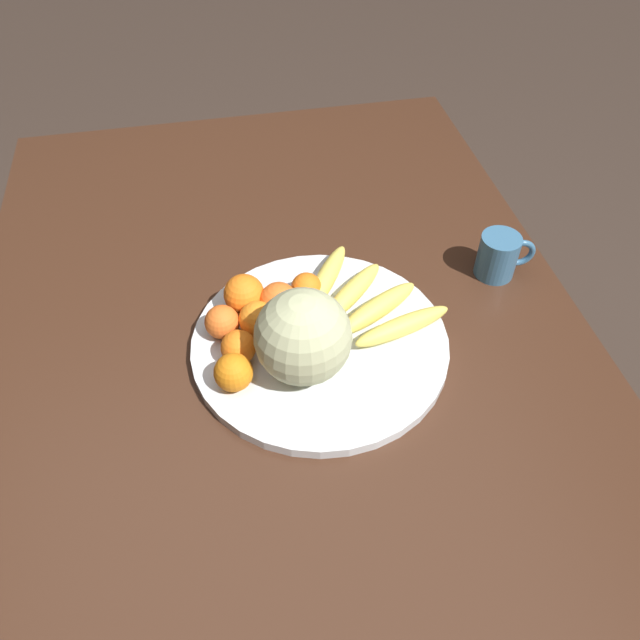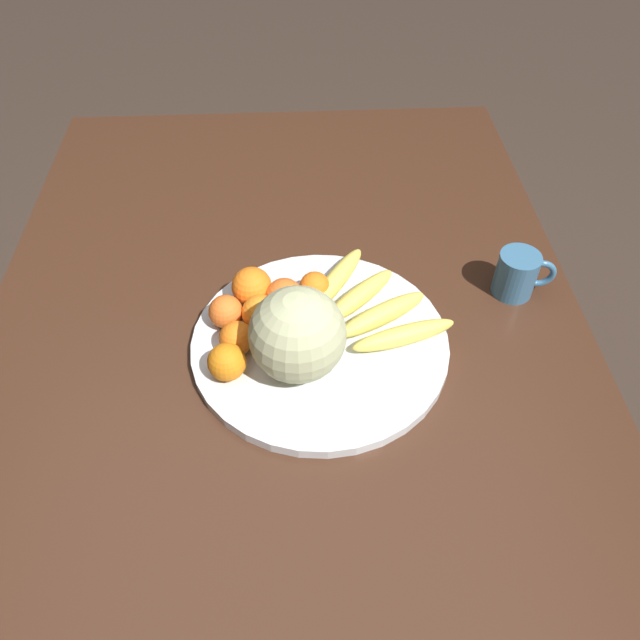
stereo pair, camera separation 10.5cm
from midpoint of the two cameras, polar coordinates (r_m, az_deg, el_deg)
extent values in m
plane|color=#382B23|center=(1.79, -4.20, -17.40)|extent=(12.00, 12.00, 0.00)
cube|color=#3D2316|center=(1.16, -6.20, -0.96)|extent=(1.51, 1.10, 0.04)
cube|color=#3D2316|center=(1.96, -21.42, 3.76)|extent=(0.07, 0.07, 0.74)
cube|color=#3D2316|center=(1.97, 5.84, 7.66)|extent=(0.07, 0.07, 0.74)
cylinder|color=silver|center=(1.09, -2.74, -2.29)|extent=(0.45, 0.45, 0.02)
torus|color=#47382D|center=(1.09, -2.75, -2.16)|extent=(0.45, 0.45, 0.01)
sphere|color=#B2B789|center=(0.98, -4.60, -1.71)|extent=(0.16, 0.16, 0.16)
sphere|color=#473819|center=(1.07, -1.78, -0.91)|extent=(0.03, 0.03, 0.03)
ellipsoid|color=#E5D156|center=(1.08, 4.83, -0.70)|extent=(0.09, 0.19, 0.04)
ellipsoid|color=#E5D156|center=(1.11, 2.62, 0.97)|extent=(0.13, 0.18, 0.04)
ellipsoid|color=#E5D156|center=(1.13, 0.30, 2.42)|extent=(0.15, 0.16, 0.04)
ellipsoid|color=#E5D156|center=(1.16, -2.07, 3.64)|extent=(0.18, 0.13, 0.04)
sphere|color=orange|center=(1.12, -9.62, 2.20)|extent=(0.07, 0.07, 0.07)
sphere|color=orange|center=(1.13, -3.90, 2.83)|extent=(0.06, 0.06, 0.06)
sphere|color=orange|center=(1.11, -6.31, 1.66)|extent=(0.07, 0.07, 0.07)
sphere|color=orange|center=(1.05, -10.33, -2.63)|extent=(0.06, 0.06, 0.06)
sphere|color=orange|center=(1.08, -8.52, -0.07)|extent=(0.06, 0.06, 0.06)
sphere|color=orange|center=(1.01, -10.88, -4.90)|extent=(0.06, 0.06, 0.06)
sphere|color=orange|center=(1.09, -11.68, -0.33)|extent=(0.06, 0.06, 0.06)
cube|color=white|center=(1.10, -5.09, -1.01)|extent=(0.10, 0.06, 0.00)
cylinder|color=#386689|center=(1.23, 13.61, 5.61)|extent=(0.08, 0.08, 0.09)
torus|color=#386689|center=(1.24, 15.51, 5.81)|extent=(0.02, 0.06, 0.06)
camera|label=1|loc=(0.05, -92.87, -3.07)|focal=35.00mm
camera|label=2|loc=(0.05, 87.13, 3.07)|focal=35.00mm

